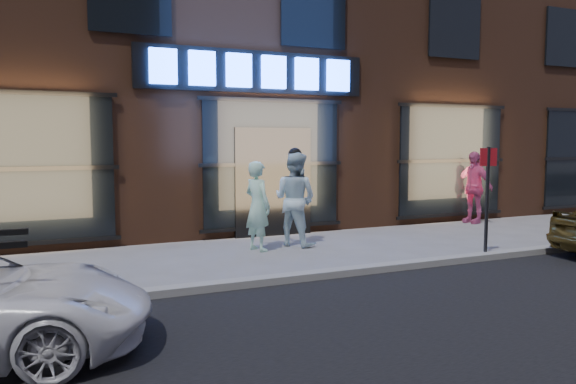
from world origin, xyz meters
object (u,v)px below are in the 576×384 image
man_cap (295,199)px  sign_post (487,191)px  passerby (473,187)px  man_bowtie (258,206)px

man_cap → sign_post: 3.65m
passerby → sign_post: size_ratio=0.92×
man_bowtie → man_cap: size_ratio=0.92×
passerby → sign_post: sign_post is taller
passerby → sign_post: 4.55m
passerby → sign_post: bearing=-52.5°
man_bowtie → sign_post: sign_post is taller
man_bowtie → passerby: 6.49m
man_bowtie → sign_post: bearing=-143.4°
man_cap → passerby: size_ratio=1.03×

